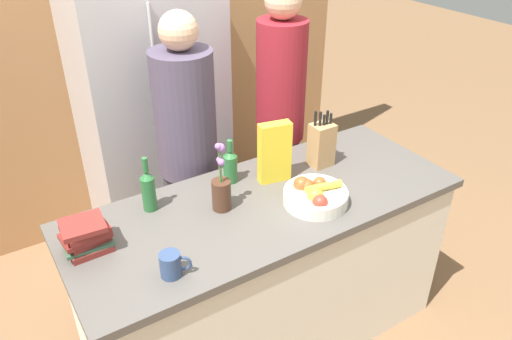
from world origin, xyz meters
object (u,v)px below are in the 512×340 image
flower_vase (221,190)px  person_in_blue (280,112)px  person_at_sink (188,147)px  book_stack (86,236)px  coffee_mug (171,265)px  refrigerator (150,99)px  bottle_vinegar (148,189)px  knife_block (321,144)px  bottle_oil (230,165)px  cereal_box (275,152)px  fruit_bowl (315,194)px

flower_vase → person_in_blue: size_ratio=0.19×
flower_vase → person_at_sink: person_at_sink is taller
book_stack → person_at_sink: (0.68, 0.49, -0.02)m
flower_vase → coffee_mug: 0.47m
book_stack → person_at_sink: bearing=36.1°
refrigerator → coffee_mug: refrigerator is taller
bottle_vinegar → flower_vase: bearing=-31.4°
person_in_blue → refrigerator: bearing=115.0°
coffee_mug → person_in_blue: (1.07, 0.83, 0.05)m
knife_block → person_at_sink: (-0.54, 0.45, -0.07)m
knife_block → book_stack: (-1.22, -0.04, -0.05)m
bottle_oil → person_at_sink: (-0.06, 0.35, -0.04)m
cereal_box → person_in_blue: (0.36, 0.47, -0.05)m
bottle_vinegar → book_stack: bearing=-157.0°
refrigerator → cereal_box: bearing=-77.9°
flower_vase → bottle_oil: bearing=50.4°
fruit_bowl → person_in_blue: (0.31, 0.73, 0.06)m
refrigerator → bottle_oil: refrigerator is taller
coffee_mug → person_in_blue: 1.35m
refrigerator → bottle_oil: size_ratio=8.81×
fruit_bowl → person_at_sink: person_at_sink is taller
fruit_bowl → person_at_sink: bearing=112.6°
knife_block → person_at_sink: 0.71m
bottle_vinegar → bottle_oil: bearing=1.6°
fruit_bowl → flower_vase: flower_vase is taller
knife_block → cereal_box: (-0.29, 0.01, 0.03)m
fruit_bowl → bottle_vinegar: (-0.66, 0.36, 0.06)m
book_stack → person_in_blue: person_in_blue is taller
knife_block → bottle_oil: 0.49m
bottle_vinegar → person_in_blue: person_in_blue is taller
coffee_mug → bottle_vinegar: size_ratio=0.44×
knife_block → fruit_bowl: bearing=-132.8°
fruit_bowl → person_in_blue: person_in_blue is taller
coffee_mug → person_at_sink: size_ratio=0.07×
bottle_vinegar → person_in_blue: size_ratio=0.15×
refrigerator → knife_block: size_ratio=6.49×
bottle_oil → book_stack: bearing=-168.8°
refrigerator → flower_vase: refrigerator is taller
bottle_oil → person_in_blue: person_in_blue is taller
refrigerator → cereal_box: 1.06m
fruit_bowl → bottle_vinegar: bearing=151.5°
fruit_bowl → bottle_oil: size_ratio=1.32×
refrigerator → person_at_sink: 0.59m
refrigerator → person_in_blue: (0.58, -0.57, -0.01)m
person_in_blue → knife_block: bearing=-119.5°
knife_block → person_at_sink: bearing=139.9°
refrigerator → book_stack: refrigerator is taller
bottle_oil → person_at_sink: 0.36m
fruit_bowl → coffee_mug: bearing=-173.0°
person_at_sink → person_in_blue: 0.61m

